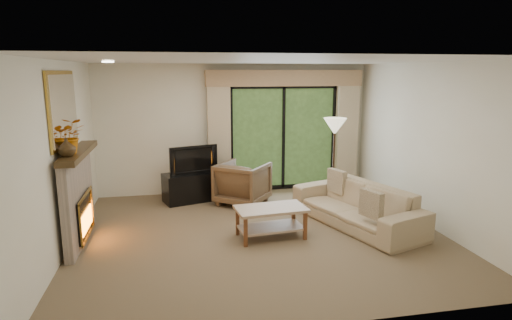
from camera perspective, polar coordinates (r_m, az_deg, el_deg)
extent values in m
plane|color=brown|center=(6.68, 0.50, -9.81)|extent=(5.50, 5.50, 0.00)
plane|color=silver|center=(6.21, 0.55, 13.11)|extent=(5.50, 5.50, 0.00)
plane|color=white|center=(8.75, -2.79, 4.15)|extent=(5.00, 0.00, 5.00)
plane|color=white|center=(3.97, 7.85, -5.22)|extent=(5.00, 0.00, 5.00)
plane|color=white|center=(6.37, -24.50, 0.26)|extent=(0.00, 5.00, 5.00)
plane|color=white|center=(7.37, 21.97, 1.89)|extent=(0.00, 5.00, 5.00)
cube|color=tan|center=(8.56, -4.94, 3.28)|extent=(0.45, 0.18, 2.35)
cube|color=tan|center=(9.25, 11.96, 3.69)|extent=(0.45, 0.18, 2.35)
cube|color=#A5815B|center=(8.74, 3.90, 10.84)|extent=(3.20, 0.24, 0.32)
cube|color=black|center=(8.33, -8.40, -3.55)|extent=(1.20, 0.80, 0.55)
imported|color=black|center=(8.20, -8.51, 0.12)|extent=(0.93, 0.39, 0.54)
imported|color=brown|center=(8.03, -1.79, -3.10)|extent=(1.20, 1.21, 0.79)
imported|color=tan|center=(7.11, 13.24, -5.89)|extent=(1.60, 2.47, 0.67)
cube|color=brown|center=(6.44, 15.13, -5.69)|extent=(0.23, 0.41, 0.40)
cube|color=brown|center=(7.60, 10.74, -2.81)|extent=(0.23, 0.42, 0.41)
imported|color=#3A2914|center=(6.04, -23.95, 1.56)|extent=(0.29, 0.29, 0.24)
imported|color=#B6620B|center=(6.19, -23.68, 2.95)|extent=(0.46, 0.40, 0.48)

